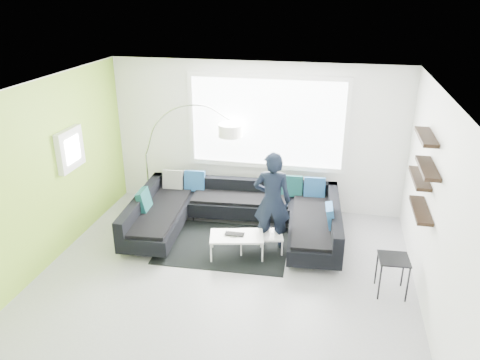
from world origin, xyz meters
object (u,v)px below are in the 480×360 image
coffee_table (249,243)px  person (272,201)px  side_table (392,275)px  sectional_sofa (235,217)px  laptop (234,235)px  arc_lamp (146,154)px

coffee_table → person: bearing=30.5°
side_table → person: bearing=152.9°
sectional_sofa → laptop: size_ratio=11.59×
arc_lamp → person: arc_lamp is taller
side_table → arc_lamp: bearing=154.8°
laptop → arc_lamp: bearing=141.4°
laptop → coffee_table: bearing=32.3°
person → sectional_sofa: bearing=-24.9°
coffee_table → person: person is taller
coffee_table → arc_lamp: arc_lamp is taller
sectional_sofa → arc_lamp: (-1.96, 0.90, 0.69)m
arc_lamp → laptop: (2.08, -1.59, -0.66)m
sectional_sofa → arc_lamp: size_ratio=1.78×
sectional_sofa → arc_lamp: arc_lamp is taller
arc_lamp → sectional_sofa: bearing=-20.8°
coffee_table → arc_lamp: 2.85m
arc_lamp → laptop: size_ratio=6.52×
sectional_sofa → side_table: bearing=-29.5°
sectional_sofa → arc_lamp: 2.26m
person → side_table: bearing=149.2°
coffee_table → arc_lamp: bearing=135.5°
laptop → sectional_sofa: bearing=99.2°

